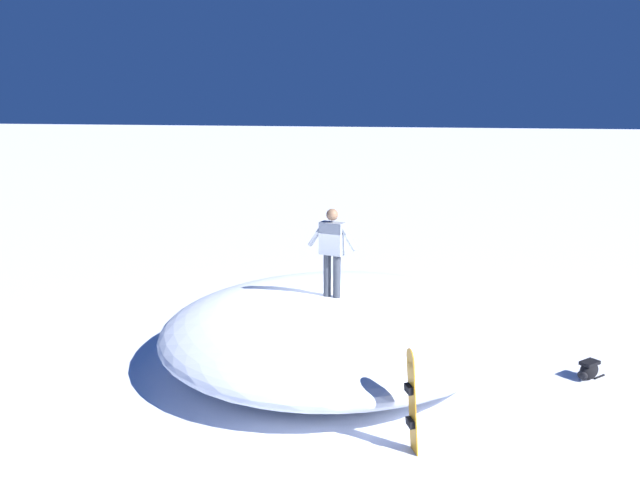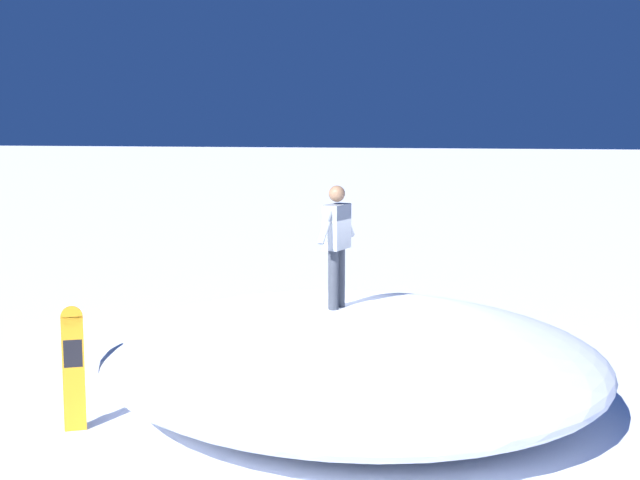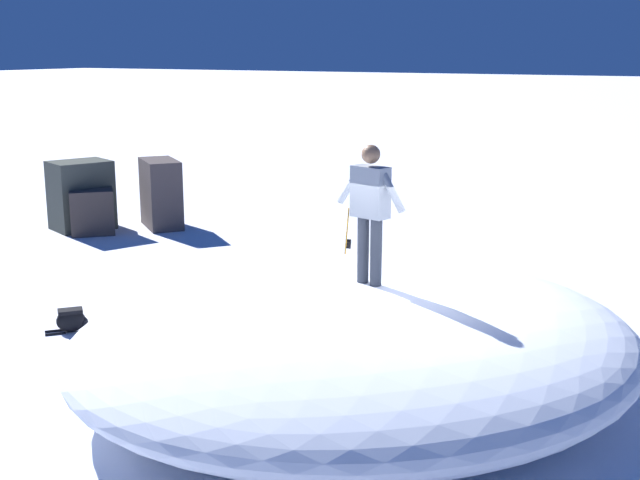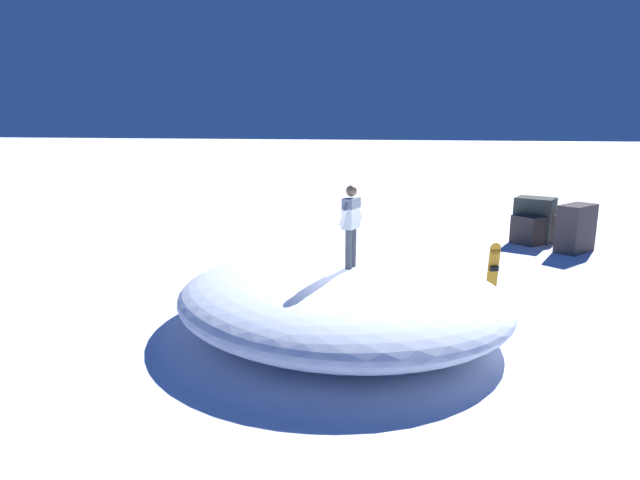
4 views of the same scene
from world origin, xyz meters
name	(u,v)px [view 3 (image 3 of 4)]	position (x,y,z in m)	size (l,w,h in m)	color
ground	(396,387)	(0.00, 0.00, 0.00)	(240.00, 240.00, 0.00)	white
snow_mound	(356,339)	(-0.40, -0.29, 0.65)	(6.93, 6.39, 1.29)	white
snowboarder_standing	(370,205)	(-0.34, -0.09, 2.24)	(1.00, 0.34, 1.66)	#333842
snowboard_primary_upright	(346,254)	(-2.13, 2.86, 0.80)	(0.25, 0.30, 1.56)	orange
backpack_near	(72,320)	(-4.97, -0.37, 0.18)	(0.55, 0.58, 0.34)	black
rock_outcrop	(110,198)	(-9.37, 5.34, 0.70)	(2.90, 2.63, 1.56)	#3C4139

